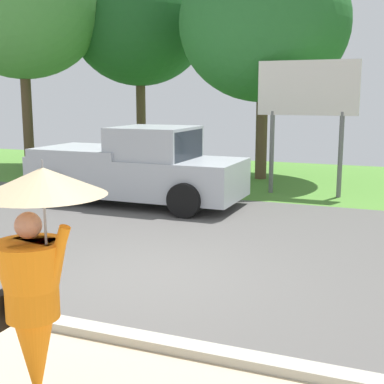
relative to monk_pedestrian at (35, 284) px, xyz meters
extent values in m
cube|color=#565451|center=(-0.71, 5.35, -1.15)|extent=(40.00, 8.00, 0.10)
cube|color=#4F8633|center=(-0.71, 13.35, -1.15)|extent=(40.00, 8.00, 0.10)
cube|color=#B2AD9E|center=(-0.71, 1.35, -1.05)|extent=(40.00, 0.24, 0.10)
cone|color=orange|center=(-0.04, 0.00, -0.38)|extent=(0.60, 0.60, 1.45)
cylinder|color=orange|center=(-0.04, 0.00, 0.02)|extent=(0.44, 0.44, 0.65)
sphere|color=tan|center=(-0.04, 0.00, 0.49)|extent=(0.22, 0.22, 0.22)
cylinder|color=orange|center=(0.24, 0.00, 0.30)|extent=(0.24, 0.09, 0.45)
cylinder|color=orange|center=(-0.30, 0.02, 0.05)|extent=(0.29, 0.08, 0.24)
cylinder|color=gray|center=(0.13, 0.00, 0.52)|extent=(0.02, 0.02, 0.75)
cone|color=#D1B284|center=(0.13, 0.00, 0.86)|extent=(1.00, 1.00, 0.22)
cylinder|color=gray|center=(0.13, 0.00, 0.98)|extent=(0.02, 0.02, 0.10)
cube|color=#B7B7BC|center=(-0.34, 0.05, 0.15)|extent=(0.02, 0.11, 0.16)
cube|color=black|center=(-0.31, -0.05, -0.25)|extent=(0.12, 0.24, 0.30)
cube|color=#ADB2BA|center=(-3.33, 8.02, -0.42)|extent=(5.20, 2.00, 0.90)
cube|color=#ADB2BA|center=(-2.83, 8.02, 0.33)|extent=(1.80, 1.84, 0.90)
cube|color=#2D3842|center=(-1.98, 8.02, 0.33)|extent=(0.10, 1.70, 0.77)
cube|color=#ADB2BA|center=(-4.63, 8.02, 0.13)|extent=(2.40, 2.00, 0.20)
cylinder|color=black|center=(-1.63, 9.02, -0.72)|extent=(0.76, 0.28, 0.76)
cylinder|color=black|center=(-1.63, 7.02, -0.72)|extent=(0.76, 0.28, 0.76)
cylinder|color=black|center=(-5.03, 9.02, -0.72)|extent=(0.76, 0.28, 0.76)
cylinder|color=black|center=(-5.03, 7.02, -0.72)|extent=(0.76, 0.28, 0.76)
cylinder|color=slate|center=(-0.61, 10.67, 0.00)|extent=(0.12, 0.12, 2.20)
cylinder|color=slate|center=(1.19, 10.67, 0.00)|extent=(0.12, 0.12, 2.20)
cube|color=silver|center=(0.29, 10.67, 1.70)|extent=(2.60, 0.10, 1.40)
cylinder|color=brown|center=(-1.50, 12.96, 0.45)|extent=(0.36, 0.36, 3.10)
ellipsoid|color=#286B2D|center=(-1.50, 12.96, 3.64)|extent=(5.17, 5.17, 4.70)
cylinder|color=brown|center=(-6.85, 15.09, 0.73)|extent=(0.36, 0.36, 3.66)
ellipsoid|color=#1E5623|center=(-6.85, 15.09, 4.21)|extent=(5.18, 5.18, 4.71)
cylinder|color=brown|center=(-9.86, 12.13, 0.86)|extent=(0.36, 0.36, 3.93)
ellipsoid|color=#478C3D|center=(-9.86, 12.13, 4.60)|extent=(5.58, 5.58, 5.08)
camera|label=1|loc=(2.74, -3.35, 1.52)|focal=49.66mm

